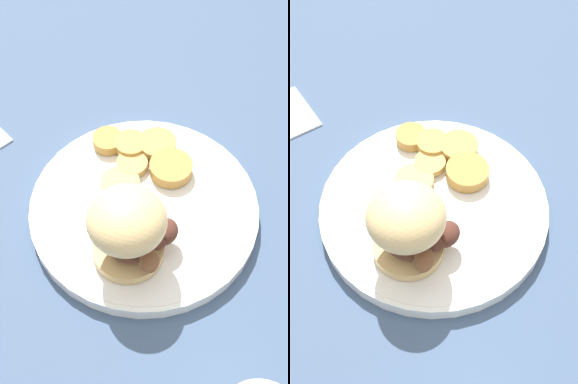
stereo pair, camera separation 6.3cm
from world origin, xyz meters
The scene contains 9 objects.
ground_plane centered at (0.00, 0.00, 0.00)m, with size 4.00×4.00×0.00m, color #3D5170.
dinner_plate centered at (0.00, 0.00, 0.01)m, with size 0.28×0.28×0.02m.
sandwich centered at (-0.01, -0.07, 0.07)m, with size 0.10×0.09×0.10m.
potato_round_0 centered at (-0.02, 0.09, 0.03)m, with size 0.04×0.04×0.01m, color tan.
potato_round_1 centered at (0.01, 0.09, 0.03)m, with size 0.05×0.05×0.01m, color tan.
potato_round_2 centered at (0.03, 0.05, 0.03)m, with size 0.05×0.05×0.02m, color #BC8942.
potato_round_3 centered at (-0.05, 0.09, 0.03)m, with size 0.04×0.04×0.01m, color #BC8942.
potato_round_4 centered at (-0.02, 0.06, 0.02)m, with size 0.04×0.04×0.01m, color tan.
potato_round_5 centered at (-0.03, 0.03, 0.02)m, with size 0.05×0.05×0.01m, color #DBB766.
Camera 2 is at (0.08, -0.36, 0.56)m, focal length 50.00 mm.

